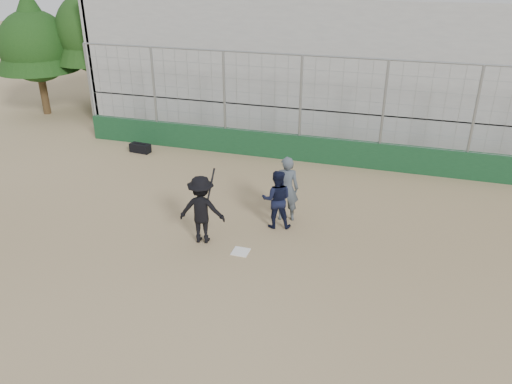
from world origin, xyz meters
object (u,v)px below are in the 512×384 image
(catcher_crouched, at_px, (277,209))
(umpire, at_px, (286,192))
(batter_at_plate, at_px, (202,210))
(equipment_bag, at_px, (140,148))

(catcher_crouched, xyz_separation_m, umpire, (0.14, 0.56, 0.31))
(batter_at_plate, relative_size, umpire, 1.14)
(catcher_crouched, height_order, equipment_bag, catcher_crouched)
(umpire, distance_m, equipment_bag, 7.98)
(batter_at_plate, relative_size, catcher_crouched, 1.72)
(catcher_crouched, xyz_separation_m, equipment_bag, (-6.84, 4.35, -0.42))
(catcher_crouched, distance_m, equipment_bag, 8.12)
(catcher_crouched, bearing_deg, umpire, 75.65)
(catcher_crouched, distance_m, umpire, 0.65)
(umpire, bearing_deg, batter_at_plate, 30.72)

